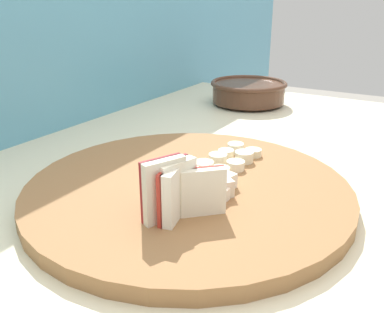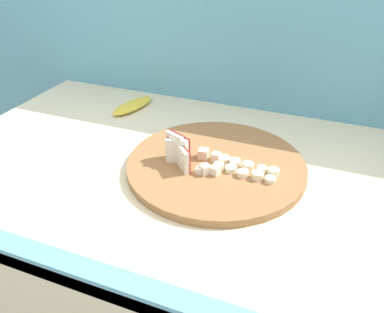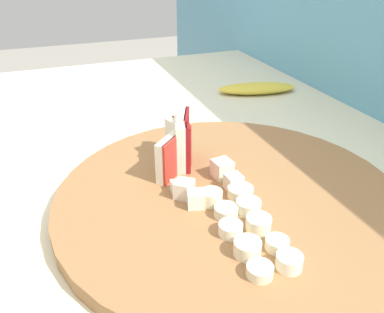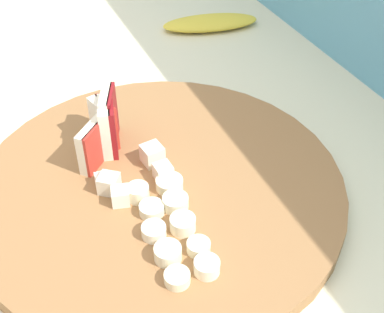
% 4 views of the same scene
% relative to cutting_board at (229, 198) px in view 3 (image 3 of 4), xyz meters
% --- Properties ---
extents(cutting_board, '(0.40, 0.40, 0.02)m').
position_rel_cutting_board_xyz_m(cutting_board, '(0.00, 0.00, 0.00)').
color(cutting_board, olive).
rests_on(cutting_board, tiled_countertop).
extents(apple_wedge_fan, '(0.08, 0.07, 0.07)m').
position_rel_cutting_board_xyz_m(apple_wedge_fan, '(-0.08, -0.03, 0.04)').
color(apple_wedge_fan, '#B22D23').
rests_on(apple_wedge_fan, cutting_board).
extents(apple_dice_pile, '(0.07, 0.08, 0.02)m').
position_rel_cutting_board_xyz_m(apple_dice_pile, '(-0.01, -0.02, 0.02)').
color(apple_dice_pile, white).
rests_on(apple_dice_pile, cutting_board).
extents(banana_slice_rows, '(0.14, 0.07, 0.02)m').
position_rel_cutting_board_xyz_m(banana_slice_rows, '(0.07, -0.01, 0.02)').
color(banana_slice_rows, beige).
rests_on(banana_slice_rows, cutting_board).
extents(banana_peel, '(0.09, 0.17, 0.02)m').
position_rel_cutting_board_xyz_m(banana_peel, '(-0.34, 0.22, -0.00)').
color(banana_peel, gold).
rests_on(banana_peel, tiled_countertop).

